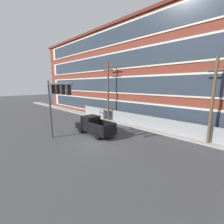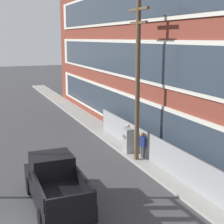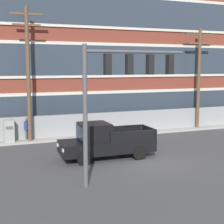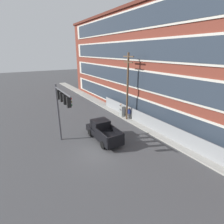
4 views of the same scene
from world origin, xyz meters
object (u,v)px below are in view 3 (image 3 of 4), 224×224
object	(u,v)px
traffic_signal_mast	(120,81)
utility_pole_midblock	(199,74)
pickup_truck_black	(105,142)
pedestrian_near_cabinet	(27,128)
electrical_cabinet	(9,132)
utility_pole_near_corner	(28,70)

from	to	relation	value
traffic_signal_mast	utility_pole_midblock	bearing A→B (deg)	41.63
pickup_truck_black	pedestrian_near_cabinet	size ratio (longest dim) A/B	3.22
traffic_signal_mast	pickup_truck_black	distance (m)	5.44
utility_pole_midblock	electrical_cabinet	distance (m)	15.58
pedestrian_near_cabinet	utility_pole_near_corner	bearing A→B (deg)	-75.10
pickup_truck_black	utility_pole_near_corner	xyz separation A→B (m)	(-3.40, 5.59, 4.01)
utility_pole_midblock	electrical_cabinet	world-z (taller)	utility_pole_midblock
utility_pole_near_corner	electrical_cabinet	size ratio (longest dim) A/B	5.49
utility_pole_near_corner	electrical_cabinet	distance (m)	4.36
pickup_truck_black	pedestrian_near_cabinet	world-z (taller)	pickup_truck_black
electrical_cabinet	pedestrian_near_cabinet	distance (m)	1.30
pickup_truck_black	utility_pole_near_corner	distance (m)	7.67
pickup_truck_black	electrical_cabinet	size ratio (longest dim) A/B	3.28
traffic_signal_mast	utility_pole_midblock	world-z (taller)	utility_pole_midblock
electrical_cabinet	utility_pole_midblock	bearing A→B (deg)	0.64
utility_pole_midblock	electrical_cabinet	xyz separation A→B (m)	(-15.12, -0.17, -3.79)
traffic_signal_mast	electrical_cabinet	xyz separation A→B (m)	(-4.01, 9.70, -3.74)
utility_pole_near_corner	utility_pole_midblock	world-z (taller)	utility_pole_near_corner
utility_pole_near_corner	electrical_cabinet	world-z (taller)	utility_pole_near_corner
traffic_signal_mast	electrical_cabinet	bearing A→B (deg)	112.48
pedestrian_near_cabinet	utility_pole_midblock	bearing A→B (deg)	-0.81
pickup_truck_black	electrical_cabinet	bearing A→B (deg)	129.91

